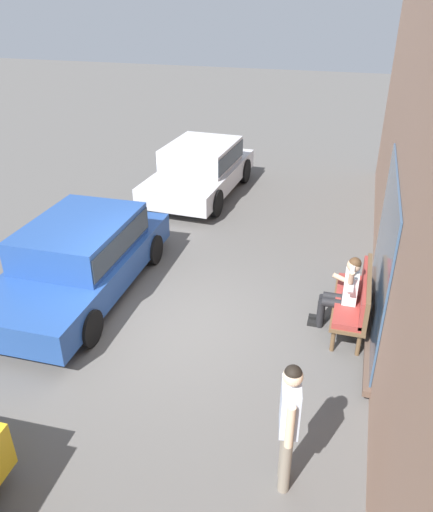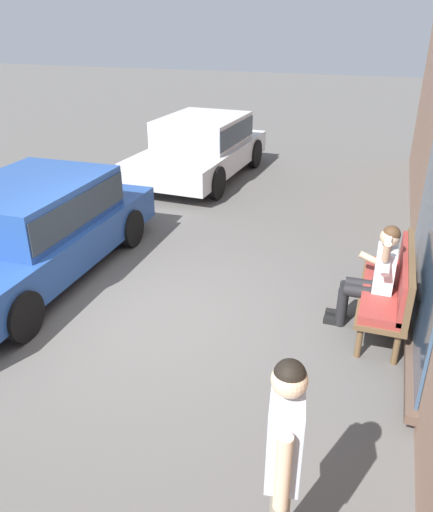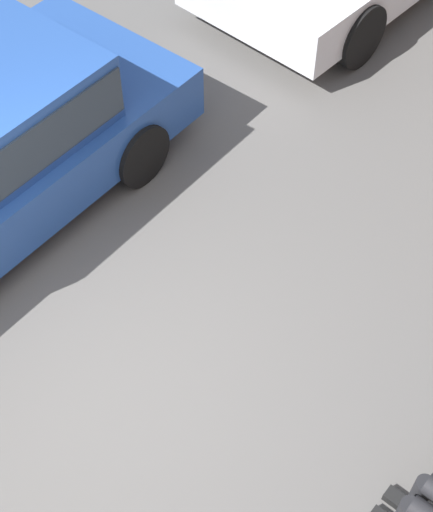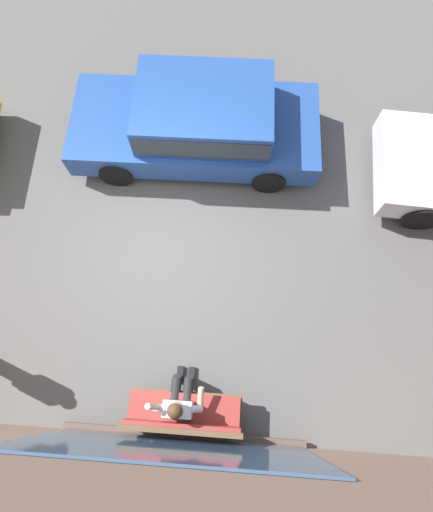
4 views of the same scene
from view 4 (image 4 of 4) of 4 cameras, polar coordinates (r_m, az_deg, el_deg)
name	(u,v)px [view 4 (image 4 of 4)]	position (r m, az deg, el deg)	size (l,w,h in m)	color
ground_plane	(160,240)	(7.21, -8.09, 2.33)	(60.00, 60.00, 0.00)	#565451
building_facade	(52,498)	(3.76, -22.43, -29.28)	(18.00, 0.51, 6.32)	#93705B
bench	(183,418)	(6.08, -4.75, -22.11)	(1.65, 0.55, 1.00)	brown
person_on_phone	(180,401)	(5.94, -5.29, -19.96)	(0.73, 0.74, 1.33)	black
parked_car_mid	(199,120)	(7.52, -2.48, 18.82)	(4.50, 2.05, 1.36)	#23478E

